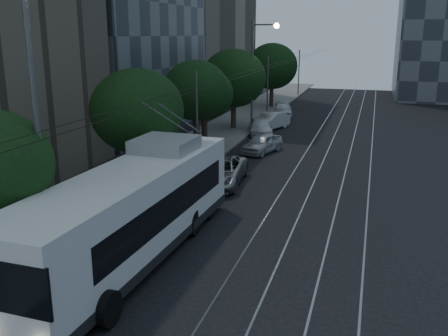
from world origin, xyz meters
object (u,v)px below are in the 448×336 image
trolleybus (133,212)px  streetlamp_far (257,66)px  car_white_b (260,127)px  streetlamp_near (47,102)px  car_white_d (283,109)px  car_white_c (270,121)px  car_white_a (262,143)px  pickup_silver (220,171)px

trolleybus → streetlamp_far: size_ratio=1.46×
car_white_b → streetlamp_near: (-0.51, -27.13, 5.53)m
streetlamp_near → car_white_d: bearing=88.9°
car_white_c → car_white_d: 6.82m
car_white_c → streetlamp_far: streetlamp_far is taller
streetlamp_near → car_white_b: bearing=88.9°
car_white_d → car_white_a: bearing=-95.5°
pickup_silver → streetlamp_far: (-1.53, 15.29, 4.83)m
pickup_silver → car_white_b: size_ratio=1.23×
car_white_c → car_white_d: (-0.14, 6.82, 0.06)m
car_white_d → streetlamp_far: (-0.71, -8.48, 4.79)m
car_white_c → streetlamp_near: (-0.83, -29.56, 5.43)m
car_white_b → trolleybus: bearing=-105.2°
trolleybus → car_white_d: trolleybus is taller
car_white_b → streetlamp_far: size_ratio=0.47×
car_white_b → streetlamp_far: (-0.53, 0.77, 4.94)m
car_white_b → car_white_c: size_ratio=0.98×
car_white_d → pickup_silver: bearing=-98.6°
trolleybus → car_white_b: bearing=93.9°
trolleybus → car_white_c: 26.87m
car_white_c → streetlamp_far: size_ratio=0.48×
car_white_b → streetlamp_near: 27.69m
trolleybus → streetlamp_far: (-1.30, 25.18, 3.73)m
car_white_d → car_white_c: bearing=-99.5°
car_white_a → car_white_d: bearing=111.2°
trolleybus → streetlamp_near: size_ratio=1.31×
streetlamp_far → car_white_a: bearing=-73.6°
car_white_a → streetlamp_far: bearing=122.5°
car_white_a → streetlamp_near: 21.59m
car_white_a → car_white_b: car_white_a is taller
car_white_a → car_white_c: bearing=114.2°
car_white_a → car_white_c: size_ratio=0.90×
trolleybus → car_white_c: size_ratio=3.05×
pickup_silver → car_white_d: bearing=87.3°
streetlamp_near → pickup_silver: bearing=83.1°
car_white_b → car_white_d: (0.18, 9.25, 0.16)m
pickup_silver → streetlamp_far: streetlamp_far is taller
car_white_a → car_white_b: (-1.57, 6.35, -0.04)m
streetlamp_near → streetlamp_far: streetlamp_near is taller
car_white_c → car_white_a: bearing=-60.5°
pickup_silver → streetlamp_near: size_ratio=0.52×
car_white_b → car_white_d: 9.26m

